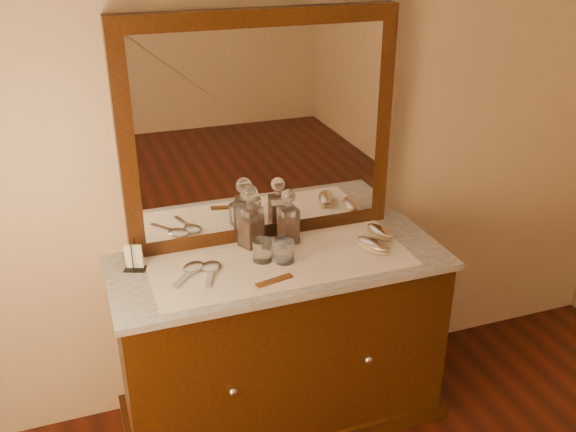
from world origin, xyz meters
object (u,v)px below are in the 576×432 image
object	(u,v)px
dresser_cabinet	(281,344)
napkin_rack	(134,258)
brush_far	(380,232)
hand_mirror_outer	(192,269)
hand_mirror_inner	(211,269)
decanter_right	(288,222)
mirror_frame	(261,130)
pin_dish	(278,257)
comb	(274,281)
decanter_left	(250,223)
brush_near	(373,246)

from	to	relation	value
dresser_cabinet	napkin_rack	distance (m)	0.78
dresser_cabinet	brush_far	distance (m)	0.68
hand_mirror_outer	hand_mirror_inner	xyz separation A→B (m)	(0.08, -0.02, -0.00)
napkin_rack	decanter_right	distance (m)	0.68
napkin_rack	brush_far	bearing A→B (deg)	-4.04
mirror_frame	brush_far	size ratio (longest dim) A/B	7.09
pin_dish	hand_mirror_outer	distance (m)	0.37
comb	napkin_rack	distance (m)	0.59
decanter_left	brush_far	distance (m)	0.59
decanter_right	hand_mirror_outer	size ratio (longest dim) A/B	1.27
mirror_frame	brush_near	xyz separation A→B (m)	(0.41, -0.31, -0.47)
comb	hand_mirror_outer	size ratio (longest dim) A/B	0.80
mirror_frame	decanter_left	world-z (taller)	mirror_frame
comb	hand_mirror_outer	bearing A→B (deg)	134.81
dresser_cabinet	napkin_rack	xyz separation A→B (m)	(-0.59, 0.12, 0.49)
decanter_right	hand_mirror_outer	xyz separation A→B (m)	(-0.46, -0.11, -0.09)
brush_near	hand_mirror_inner	size ratio (longest dim) A/B	0.86
pin_dish	comb	distance (m)	0.19
napkin_rack	brush_near	bearing A→B (deg)	-10.51
brush_near	hand_mirror_outer	xyz separation A→B (m)	(-0.78, 0.09, -0.01)
hand_mirror_outer	napkin_rack	bearing A→B (deg)	155.18
napkin_rack	hand_mirror_outer	world-z (taller)	napkin_rack
comb	hand_mirror_inner	distance (m)	0.28
dresser_cabinet	hand_mirror_inner	xyz separation A→B (m)	(-0.30, -0.00, 0.45)
brush_near	hand_mirror_outer	size ratio (longest dim) A/B	0.92
pin_dish	napkin_rack	xyz separation A→B (m)	(-0.59, 0.11, 0.04)
comb	decanter_right	size ratio (longest dim) A/B	0.63
decanter_right	brush_far	xyz separation A→B (m)	(0.41, -0.09, -0.08)
dresser_cabinet	comb	distance (m)	0.49
pin_dish	decanter_left	bearing A→B (deg)	116.11
comb	brush_far	distance (m)	0.61
decanter_right	brush_far	distance (m)	0.43
decanter_right	brush_near	size ratio (longest dim) A/B	1.38
decanter_right	hand_mirror_outer	distance (m)	0.48
mirror_frame	napkin_rack	xyz separation A→B (m)	(-0.59, -0.12, -0.45)
mirror_frame	hand_mirror_outer	world-z (taller)	mirror_frame
decanter_right	pin_dish	bearing A→B (deg)	-126.58
mirror_frame	pin_dish	distance (m)	0.54
brush_near	brush_far	distance (m)	0.14
pin_dish	napkin_rack	distance (m)	0.60
comb	brush_far	world-z (taller)	brush_far
pin_dish	napkin_rack	size ratio (longest dim) A/B	0.59
dresser_cabinet	decanter_right	world-z (taller)	decanter_right
mirror_frame	comb	world-z (taller)	mirror_frame
hand_mirror_outer	hand_mirror_inner	distance (m)	0.08
decanter_left	hand_mirror_outer	xyz separation A→B (m)	(-0.29, -0.14, -0.10)
brush_far	hand_mirror_inner	xyz separation A→B (m)	(-0.80, -0.04, -0.01)
decanter_left	brush_near	xyz separation A→B (m)	(0.49, -0.22, -0.09)
mirror_frame	brush_far	distance (m)	0.71
decanter_right	comb	bearing A→B (deg)	-118.94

